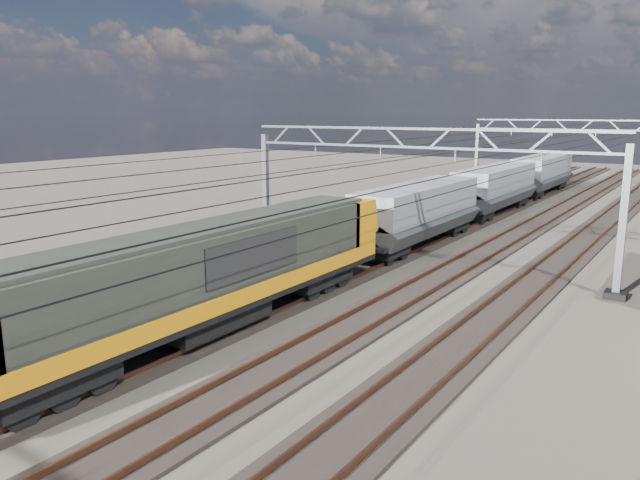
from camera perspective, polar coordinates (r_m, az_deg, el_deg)
The scene contains 12 objects.
ground at distance 28.82m, azimuth 5.15°, elevation -4.24°, with size 160.00×160.00×0.00m, color #2B2520.
track_outer_west at distance 31.96m, azimuth -4.38°, elevation -2.50°, with size 2.60×140.00×0.30m.
track_loco at distance 29.75m, azimuth 1.75°, elevation -3.54°, with size 2.60×140.00×0.30m.
track_inner_east at distance 27.95m, azimuth 8.78°, elevation -4.69°, with size 2.60×140.00×0.30m.
track_outer_east at distance 26.64m, azimuth 16.66°, elevation -5.88°, with size 2.60×140.00×0.30m.
catenary_gantry_mid at distance 31.56m, azimuth 8.73°, elevation 4.31°, with size 19.90×0.90×7.11m.
catenary_gantry_far at distance 65.90m, azimuth 22.04°, elevation 7.38°, with size 19.90×0.90×7.11m.
overhead_wires at distance 35.05m, azimuth 11.58°, elevation 7.96°, with size 12.03×140.00×0.53m.
locomotive at distance 22.33m, azimuth -10.25°, elevation -2.92°, with size 2.76×21.10×3.62m.
hopper_wagon_lead at distance 36.95m, azimuth 8.95°, elevation 2.74°, with size 3.38×13.00×3.25m.
hopper_wagon_mid at distance 50.12m, azimuth 15.71°, elevation 4.78°, with size 3.38×13.00×3.25m.
hopper_wagon_third at distance 63.74m, azimuth 19.65°, elevation 5.92°, with size 3.38×13.00×3.25m.
Camera 1 is at (12.98, -24.49, 7.89)m, focal length 35.00 mm.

